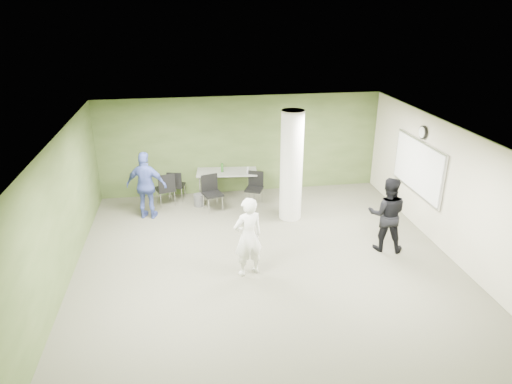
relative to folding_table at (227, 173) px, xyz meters
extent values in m
plane|color=#4D4D3D|center=(0.47, -3.55, -0.74)|extent=(8.00, 8.00, 0.00)
plane|color=white|center=(0.47, -3.55, 2.06)|extent=(8.00, 8.00, 0.00)
cube|color=#3C4F25|center=(0.47, 0.45, 0.66)|extent=(8.00, 2.80, 0.02)
cube|color=#3C4F25|center=(-3.53, -3.55, 0.66)|extent=(0.02, 8.00, 2.80)
cube|color=beige|center=(4.47, -3.55, 0.66)|extent=(0.02, 8.00, 2.80)
cylinder|color=silver|center=(1.47, -1.55, 0.66)|extent=(0.56, 0.56, 2.80)
cube|color=silver|center=(4.40, -2.35, 0.76)|extent=(0.04, 2.30, 1.30)
cube|color=white|center=(4.37, -2.35, 0.76)|extent=(0.02, 2.20, 1.20)
cylinder|color=black|center=(4.40, -2.35, 1.61)|extent=(0.05, 0.32, 0.32)
cylinder|color=white|center=(4.37, -2.35, 1.61)|extent=(0.02, 0.26, 0.26)
cube|color=gray|center=(0.00, 0.00, 0.03)|extent=(1.73, 0.89, 0.04)
cylinder|color=silver|center=(-0.78, -0.21, -0.37)|extent=(0.04, 0.04, 0.75)
cylinder|color=silver|center=(0.71, -0.36, -0.37)|extent=(0.04, 0.04, 0.75)
cylinder|color=silver|center=(-0.72, 0.37, -0.37)|extent=(0.04, 0.04, 0.75)
cylinder|color=silver|center=(0.77, 0.22, -0.37)|extent=(0.04, 0.04, 0.75)
cylinder|color=#27561C|center=(-0.13, -0.03, 0.17)|extent=(0.07, 0.07, 0.25)
cylinder|color=#B2B2B7|center=(0.55, -0.25, 0.14)|extent=(0.06, 0.06, 0.18)
cylinder|color=#4C4C4C|center=(-0.83, -0.45, -0.58)|extent=(0.29, 0.29, 0.33)
cube|color=black|center=(-1.72, -0.24, -0.28)|extent=(0.59, 0.59, 0.05)
cube|color=black|center=(-1.65, -0.44, -0.02)|extent=(0.44, 0.17, 0.46)
cylinder|color=silver|center=(-1.59, 0.01, -0.52)|extent=(0.02, 0.02, 0.44)
cylinder|color=silver|center=(-1.96, -0.11, -0.52)|extent=(0.02, 0.02, 0.44)
cylinder|color=silver|center=(-1.47, -0.36, -0.52)|extent=(0.02, 0.02, 0.44)
cylinder|color=silver|center=(-1.85, -0.48, -0.52)|extent=(0.02, 0.02, 0.44)
cube|color=black|center=(-1.42, 0.10, -0.32)|extent=(0.52, 0.52, 0.05)
cube|color=black|center=(-1.46, -0.09, -0.09)|extent=(0.41, 0.13, 0.42)
cylinder|color=silver|center=(-1.20, 0.23, -0.54)|extent=(0.02, 0.02, 0.40)
cylinder|color=silver|center=(-1.55, 0.32, -0.54)|extent=(0.02, 0.02, 0.40)
cylinder|color=silver|center=(-1.29, -0.11, -0.54)|extent=(0.02, 0.02, 0.40)
cylinder|color=silver|center=(-1.63, -0.03, -0.54)|extent=(0.02, 0.02, 0.40)
cube|color=black|center=(-0.47, -0.79, -0.28)|extent=(0.59, 0.59, 0.05)
cube|color=black|center=(-0.53, -0.59, -0.03)|extent=(0.44, 0.18, 0.46)
cylinder|color=silver|center=(-0.59, -1.04, -0.52)|extent=(0.02, 0.02, 0.44)
cylinder|color=silver|center=(-0.22, -0.92, -0.52)|extent=(0.02, 0.02, 0.44)
cylinder|color=silver|center=(-0.71, -0.67, -0.52)|extent=(0.02, 0.02, 0.44)
cylinder|color=silver|center=(-0.34, -0.55, -0.52)|extent=(0.02, 0.02, 0.44)
cube|color=black|center=(0.68, -0.57, -0.31)|extent=(0.58, 0.58, 0.05)
cube|color=black|center=(0.76, -0.38, -0.07)|extent=(0.41, 0.20, 0.43)
cylinder|color=silver|center=(0.44, -0.67, -0.53)|extent=(0.02, 0.02, 0.41)
cylinder|color=silver|center=(0.77, -0.81, -0.53)|extent=(0.02, 0.02, 0.41)
cylinder|color=silver|center=(0.58, -0.33, -0.53)|extent=(0.02, 0.02, 0.41)
cylinder|color=silver|center=(0.92, -0.47, -0.53)|extent=(0.02, 0.02, 0.41)
imported|color=white|center=(0.03, -4.01, 0.10)|extent=(0.71, 0.57, 1.69)
imported|color=black|center=(3.18, -3.47, 0.11)|extent=(1.00, 0.89, 1.71)
imported|color=#3E4E99|center=(-2.13, -0.98, 0.14)|extent=(1.11, 0.68, 1.76)
camera|label=1|loc=(-1.07, -11.95, 4.39)|focal=32.00mm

